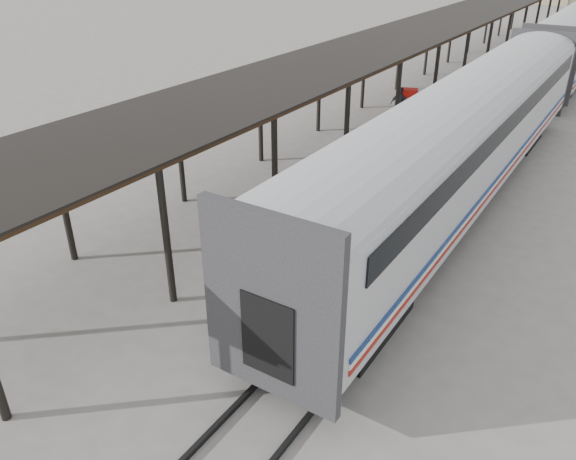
# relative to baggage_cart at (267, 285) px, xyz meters

# --- Properties ---
(ground) EXTENTS (160.00, 160.00, 0.00)m
(ground) POSITION_rel_baggage_cart_xyz_m (-0.94, 0.81, -0.65)
(ground) COLOR slate
(ground) RESTS_ON ground
(canopy) EXTENTS (4.90, 64.30, 4.15)m
(canopy) POSITION_rel_baggage_cart_xyz_m (-4.34, 24.81, 3.36)
(canopy) COLOR #422B19
(canopy) RESTS_ON ground
(rails) EXTENTS (1.54, 150.00, 0.12)m
(rails) POSITION_rel_baggage_cart_xyz_m (2.26, 34.81, -0.59)
(rails) COLOR black
(rails) RESTS_ON ground
(baggage_cart) EXTENTS (1.78, 2.63, 0.86)m
(baggage_cart) POSITION_rel_baggage_cart_xyz_m (0.00, 0.00, 0.00)
(baggage_cart) COLOR brown
(baggage_cart) RESTS_ON ground
(suitcase_stack) EXTENTS (1.51, 1.09, 0.59)m
(suitcase_stack) POSITION_rel_baggage_cart_xyz_m (-0.04, 0.38, 0.40)
(suitcase_stack) COLOR #323234
(suitcase_stack) RESTS_ON baggage_cart
(luggage_tug) EXTENTS (1.51, 1.89, 1.46)m
(luggage_tug) POSITION_rel_baggage_cart_xyz_m (-3.48, 18.39, 0.02)
(luggage_tug) COLOR maroon
(luggage_tug) RESTS_ON ground
(porter) EXTENTS (0.50, 0.69, 1.75)m
(porter) POSITION_rel_baggage_cart_xyz_m (0.25, -0.65, 1.09)
(porter) COLOR navy
(porter) RESTS_ON baggage_cart
(pedestrian) EXTENTS (1.07, 0.45, 1.82)m
(pedestrian) POSITION_rel_baggage_cart_xyz_m (-3.56, 17.43, 0.26)
(pedestrian) COLOR black
(pedestrian) RESTS_ON ground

